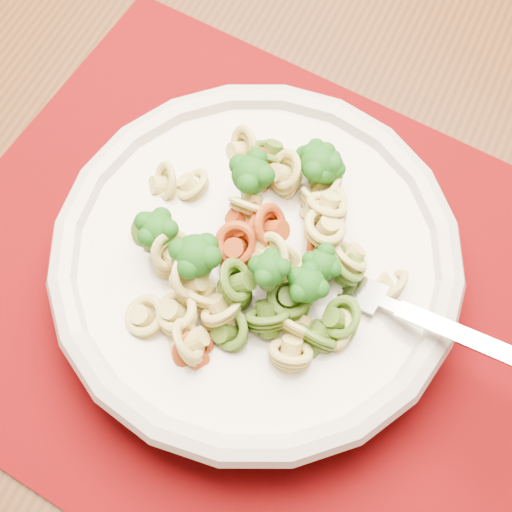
% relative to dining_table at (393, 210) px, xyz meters
% --- Properties ---
extents(dining_table, '(1.55, 1.03, 0.76)m').
position_rel_dining_table_xyz_m(dining_table, '(0.00, 0.00, 0.00)').
color(dining_table, '#512D16').
rests_on(dining_table, ground).
extents(placemat, '(0.50, 0.40, 0.00)m').
position_rel_dining_table_xyz_m(placemat, '(-0.04, -0.16, 0.10)').
color(placemat, '#580503').
rests_on(placemat, dining_table).
extents(pasta_bowl, '(0.28, 0.28, 0.05)m').
position_rel_dining_table_xyz_m(pasta_bowl, '(-0.06, -0.15, 0.13)').
color(pasta_bowl, beige).
rests_on(pasta_bowl, placemat).
extents(pasta_broccoli_heap, '(0.23, 0.23, 0.06)m').
position_rel_dining_table_xyz_m(pasta_broccoli_heap, '(-0.06, -0.15, 0.14)').
color(pasta_broccoli_heap, '#E2CC6F').
rests_on(pasta_broccoli_heap, pasta_bowl).
extents(fork, '(0.18, 0.05, 0.08)m').
position_rel_dining_table_xyz_m(fork, '(0.01, -0.15, 0.14)').
color(fork, silver).
rests_on(fork, pasta_bowl).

